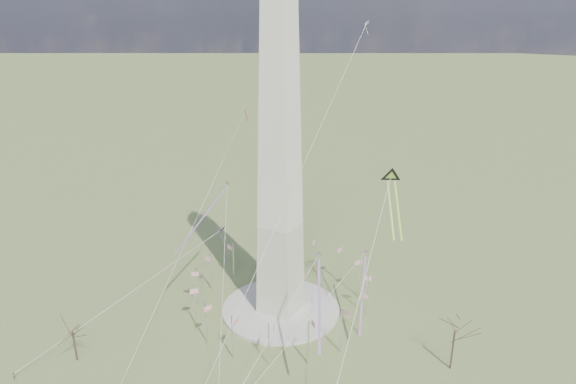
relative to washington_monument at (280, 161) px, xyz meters
The scene contains 14 objects.
ground 47.95m from the washington_monument, ahead, with size 2000.00×2000.00×0.00m, color #5A6633.
plaza 47.55m from the washington_monument, ahead, with size 36.00×36.00×0.80m, color #ACA89E.
washington_monument is the anchor object (origin of this frame).
flagpole_ring 40.68m from the washington_monument, 169.63° to the right, with size 54.40×54.40×13.00m.
tree_near 62.93m from the washington_monument, ahead, with size 9.71×9.71×16.99m.
tree_far 70.09m from the washington_monument, 127.80° to the right, with size 7.60×7.60×13.30m.
person_west 87.17m from the washington_monument, 126.69° to the right, with size 0.84×0.66×1.73m, color gray.
kite_delta_black 30.76m from the washington_monument, 17.97° to the left, with size 11.71×17.47×14.56m.
kite_diamond_purple 36.92m from the washington_monument, behind, with size 1.96×2.94×8.80m.
kite_streamer_left 38.15m from the washington_monument, 43.18° to the right, with size 10.66×19.91×14.80m.
kite_streamer_mid 25.91m from the washington_monument, 161.90° to the right, with size 4.36×22.76×15.66m.
kite_streamer_right 41.86m from the washington_monument, 13.30° to the left, with size 8.07×21.43×15.19m.
kite_small_red 50.47m from the washington_monument, 133.41° to the left, with size 1.73×1.63×4.86m.
kite_small_white 54.05m from the washington_monument, 78.38° to the left, with size 1.50×2.13×4.43m.
Camera 1 is at (66.55, -118.40, 88.30)m, focal length 32.00 mm.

